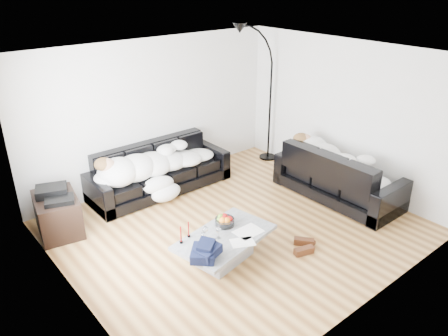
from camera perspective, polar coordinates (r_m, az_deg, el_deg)
ground at (r=6.81m, az=1.62°, el=-7.72°), size 5.00×5.00×0.00m
wall_back at (r=7.94m, az=-9.06°, el=7.17°), size 5.00×0.02×2.60m
wall_left at (r=5.08m, az=-20.08°, el=-4.47°), size 0.02×4.50×2.60m
wall_right at (r=7.99m, az=15.49°, el=6.69°), size 0.02×4.50×2.60m
ceiling at (r=5.84m, az=1.93°, el=14.35°), size 5.00×5.00×0.00m
sofa_back at (r=7.79m, az=-8.39°, el=-0.12°), size 2.54×0.88×0.83m
sofa_right at (r=7.72m, az=14.75°, el=-0.73°), size 0.94×2.18×0.88m
sleeper_back at (r=7.66m, az=-8.29°, el=1.25°), size 2.15×0.74×0.43m
sleeper_right at (r=7.63m, az=14.91°, el=0.67°), size 0.79×1.87×0.46m
teal_cushion at (r=7.93m, az=10.82°, el=2.57°), size 0.42×0.38×0.20m
coffee_table at (r=6.00m, az=0.11°, el=-10.39°), size 1.47×1.02×0.39m
fruit_bowl at (r=6.07m, az=0.08°, el=-6.81°), size 0.29×0.29×0.17m
wine_glass_a at (r=5.78m, az=-2.47°, el=-8.46°), size 0.09×0.09×0.19m
wine_glass_b at (r=5.70m, az=-2.71°, el=-9.14°), size 0.09×0.09×0.17m
wine_glass_c at (r=5.80m, az=-0.75°, el=-8.43°), size 0.07×0.07×0.17m
candle_left at (r=5.71m, az=-5.65°, el=-8.70°), size 0.06×0.06×0.24m
candle_right at (r=5.83m, az=-4.65°, el=-8.02°), size 0.05×0.05×0.23m
newspaper_a at (r=5.98m, az=3.19°, el=-8.27°), size 0.37×0.28×0.01m
newspaper_b at (r=5.76m, az=2.44°, el=-9.65°), size 0.37×0.33×0.01m
navy_jacket at (r=5.37m, az=-2.48°, el=-10.34°), size 0.48×0.44×0.19m
shoes at (r=6.39m, az=10.40°, el=-10.00°), size 0.59×0.54×0.11m
av_cabinet at (r=7.01m, az=-20.88°, el=-5.68°), size 0.73×0.94×0.58m
stereo at (r=6.85m, az=-21.33°, el=-3.09°), size 0.53×0.47×0.13m
floor_lamp at (r=8.86m, az=6.05°, el=8.65°), size 0.89×0.36×2.44m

